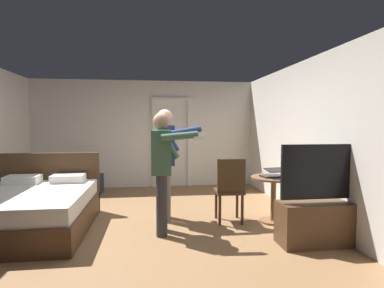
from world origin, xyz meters
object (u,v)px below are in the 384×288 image
(bottle_on_table, at_px, (285,170))
(person_blue_shirt, at_px, (162,164))
(laptop, at_px, (273,174))
(person_striped_shirt, at_px, (166,156))
(wooden_chair, at_px, (230,187))
(bed, at_px, (32,209))
(side_table, at_px, (273,191))
(tv_flatscreen, at_px, (324,215))
(suitcase_dark, at_px, (90,184))

(bottle_on_table, xyz_separation_m, person_blue_shirt, (-1.84, -0.20, 0.15))
(laptop, relative_size, person_striped_shirt, 0.22)
(bottle_on_table, xyz_separation_m, wooden_chair, (-0.81, 0.12, -0.27))
(bed, xyz_separation_m, bottle_on_table, (3.67, -0.16, 0.51))
(side_table, bearing_deg, bed, 178.64)
(person_blue_shirt, bearing_deg, side_table, 9.21)
(laptop, distance_m, bottle_on_table, 0.18)
(bed, height_order, bottle_on_table, bed)
(tv_flatscreen, bearing_deg, person_striped_shirt, 146.20)
(bottle_on_table, bearing_deg, wooden_chair, 171.27)
(side_table, relative_size, bottle_on_table, 2.67)
(laptop, height_order, person_striped_shirt, person_striped_shirt)
(person_blue_shirt, bearing_deg, suitcase_dark, 119.13)
(tv_flatscreen, distance_m, suitcase_dark, 4.78)
(tv_flatscreen, height_order, suitcase_dark, tv_flatscreen)
(side_table, height_order, person_striped_shirt, person_striped_shirt)
(bottle_on_table, distance_m, person_striped_shirt, 1.83)
(person_striped_shirt, bearing_deg, wooden_chair, -17.77)
(bed, height_order, person_blue_shirt, person_blue_shirt)
(laptop, bearing_deg, bed, 177.94)
(laptop, height_order, bottle_on_table, bottle_on_table)
(tv_flatscreen, relative_size, bottle_on_table, 4.81)
(laptop, distance_m, person_striped_shirt, 1.67)
(bed, height_order, laptop, bed)
(laptop, xyz_separation_m, person_blue_shirt, (-1.68, -0.23, 0.21))
(bed, height_order, person_striped_shirt, person_striped_shirt)
(wooden_chair, bearing_deg, tv_flatscreen, -45.42)
(suitcase_dark, bearing_deg, tv_flatscreen, -33.47)
(bed, distance_m, tv_flatscreen, 3.95)
(bed, xyz_separation_m, wooden_chair, (2.86, -0.04, 0.24))
(laptop, bearing_deg, bottle_on_table, -12.89)
(laptop, distance_m, suitcase_dark, 4.00)
(laptop, xyz_separation_m, suitcase_dark, (-3.15, 2.40, -0.54))
(wooden_chair, distance_m, suitcase_dark, 3.42)
(person_striped_shirt, bearing_deg, person_blue_shirt, -96.99)
(bed, relative_size, laptop, 5.27)
(laptop, relative_size, suitcase_dark, 0.75)
(laptop, relative_size, wooden_chair, 0.38)
(bed, distance_m, suitcase_dark, 2.31)
(person_striped_shirt, bearing_deg, bottle_on_table, -13.69)
(bottle_on_table, bearing_deg, suitcase_dark, 143.62)
(bottle_on_table, bearing_deg, laptop, 167.11)
(wooden_chair, relative_size, person_blue_shirt, 0.60)
(bottle_on_table, relative_size, wooden_chair, 0.26)
(suitcase_dark, bearing_deg, person_striped_shirt, -42.34)
(tv_flatscreen, bearing_deg, wooden_chair, 134.58)
(person_blue_shirt, distance_m, person_striped_shirt, 0.63)
(bed, distance_m, person_blue_shirt, 1.98)
(bed, bearing_deg, tv_flatscreen, -14.89)
(suitcase_dark, bearing_deg, bed, -88.83)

